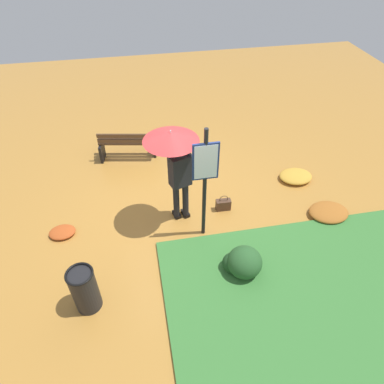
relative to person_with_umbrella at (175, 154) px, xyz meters
name	(u,v)px	position (x,y,z in m)	size (l,w,h in m)	color
ground_plane	(176,208)	(-0.01, -0.28, -1.55)	(18.00, 18.00, 0.00)	#B27A33
grass_verge	(327,320)	(-1.90, 2.62, -1.53)	(4.80, 4.00, 0.05)	#387533
person_with_umbrella	(175,154)	(0.00, 0.00, 0.00)	(0.96, 0.96, 2.04)	black
info_sign_post	(205,174)	(-0.42, 0.50, -0.11)	(0.44, 0.07, 2.30)	black
handbag	(223,205)	(-0.96, -0.07, -1.42)	(0.30, 0.15, 0.37)	#4C3323
park_bench	(128,144)	(0.83, -2.27, -1.15)	(1.41, 0.62, 0.75)	black
trash_bin	(85,290)	(1.67, 1.66, -1.13)	(0.42, 0.42, 0.83)	black
shrub_cluster	(242,262)	(-0.88, 1.49, -1.30)	(0.65, 0.59, 0.53)	#285628
leaf_pile_near_person	(62,232)	(2.24, 0.03, -1.50)	(0.50, 0.40, 0.11)	#B74C1E
leaf_pile_by_bench	(296,176)	(-2.83, -0.72, -1.47)	(0.75, 0.60, 0.16)	gold
leaf_pile_far_path	(329,212)	(-3.01, 0.50, -1.46)	(0.80, 0.64, 0.18)	#A86023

